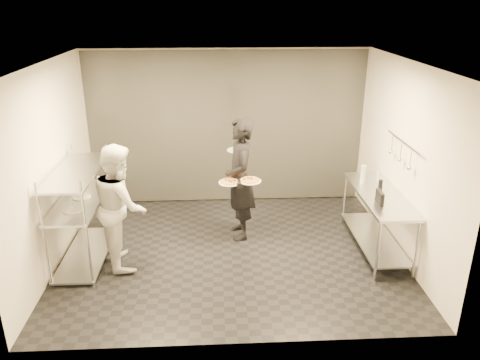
{
  "coord_description": "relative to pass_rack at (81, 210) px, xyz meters",
  "views": [
    {
      "loc": [
        -0.2,
        -6.18,
        3.61
      ],
      "look_at": [
        0.14,
        0.19,
        1.1
      ],
      "focal_mm": 35.0,
      "sensor_mm": 36.0,
      "label": 1
    }
  ],
  "objects": [
    {
      "name": "bottle_green",
      "position": [
        4.2,
        0.43,
        0.29
      ],
      "size": [
        0.08,
        0.08,
        0.28
      ],
      "primitive_type": "cylinder",
      "color": "#98A497",
      "rests_on": "prep_counter"
    },
    {
      "name": "chef",
      "position": [
        0.6,
        -0.16,
        0.12
      ],
      "size": [
        0.91,
        1.03,
        1.78
      ],
      "primitive_type": "imported",
      "rotation": [
        0.0,
        0.0,
        1.88
      ],
      "color": "silver",
      "rests_on": "ground"
    },
    {
      "name": "room_shell",
      "position": [
        2.15,
        1.18,
        0.63
      ],
      "size": [
        5.0,
        4.0,
        2.8
      ],
      "color": "black",
      "rests_on": "ground"
    },
    {
      "name": "waiter",
      "position": [
        2.31,
        0.56,
        0.2
      ],
      "size": [
        0.55,
        0.76,
        1.94
      ],
      "primitive_type": "imported",
      "rotation": [
        0.0,
        0.0,
        -1.45
      ],
      "color": "black",
      "rests_on": "ground"
    },
    {
      "name": "pizza_plate_near",
      "position": [
        2.15,
        0.34,
        0.25
      ],
      "size": [
        0.34,
        0.34,
        0.05
      ],
      "color": "white",
      "rests_on": "waiter"
    },
    {
      "name": "pass_rack",
      "position": [
        0.0,
        0.0,
        0.0
      ],
      "size": [
        0.6,
        1.6,
        1.5
      ],
      "color": "#B1B4B8",
      "rests_on": "ground"
    },
    {
      "name": "pizza_plate_far",
      "position": [
        2.45,
        0.32,
        0.28
      ],
      "size": [
        0.33,
        0.33,
        0.05
      ],
      "color": "white",
      "rests_on": "waiter"
    },
    {
      "name": "prep_counter",
      "position": [
        4.33,
        0.0,
        -0.14
      ],
      "size": [
        0.6,
        1.8,
        0.92
      ],
      "color": "#B1B4B8",
      "rests_on": "ground"
    },
    {
      "name": "bottle_dark",
      "position": [
        4.34,
        0.02,
        0.25
      ],
      "size": [
        0.06,
        0.06,
        0.21
      ],
      "primitive_type": "cylinder",
      "color": "black",
      "rests_on": "prep_counter"
    },
    {
      "name": "bottle_clear",
      "position": [
        4.46,
        0.47,
        0.24
      ],
      "size": [
        0.05,
        0.05,
        0.18
      ],
      "primitive_type": "cylinder",
      "color": "#98A497",
      "rests_on": "prep_counter"
    },
    {
      "name": "utensil_rail",
      "position": [
        4.58,
        0.0,
        0.78
      ],
      "size": [
        0.07,
        1.2,
        0.31
      ],
      "color": "#B1B4B8",
      "rests_on": "room_shell"
    },
    {
      "name": "salad_plate",
      "position": [
        2.28,
        0.91,
        0.58
      ],
      "size": [
        0.31,
        0.31,
        0.07
      ],
      "color": "white",
      "rests_on": "waiter"
    },
    {
      "name": "pos_monitor",
      "position": [
        4.21,
        -0.34,
        0.24
      ],
      "size": [
        0.06,
        0.25,
        0.18
      ],
      "primitive_type": "cube",
      "rotation": [
        0.0,
        0.0,
        -0.03
      ],
      "color": "black",
      "rests_on": "prep_counter"
    }
  ]
}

